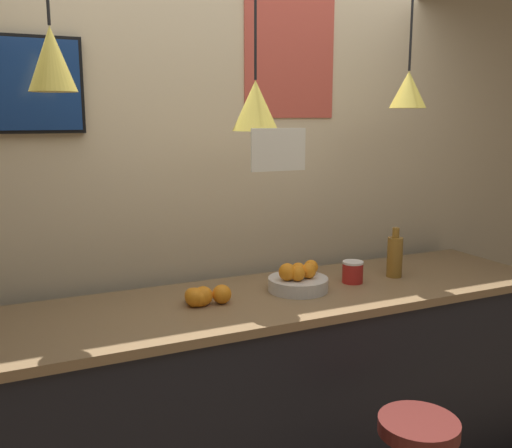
% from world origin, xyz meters
% --- Properties ---
extents(back_wall, '(8.00, 0.06, 2.90)m').
position_xyz_m(back_wall, '(0.00, 1.13, 1.45)').
color(back_wall, beige).
rests_on(back_wall, ground_plane).
extents(service_counter, '(3.10, 0.74, 1.00)m').
position_xyz_m(service_counter, '(0.00, 0.65, 0.50)').
color(service_counter, black).
rests_on(service_counter, ground_plane).
extents(fruit_bowl, '(0.29, 0.29, 0.15)m').
position_xyz_m(fruit_bowl, '(0.23, 0.66, 1.05)').
color(fruit_bowl, beige).
rests_on(fruit_bowl, service_counter).
extents(orange_pile, '(0.21, 0.14, 0.09)m').
position_xyz_m(orange_pile, '(-0.26, 0.65, 1.04)').
color(orange_pile, orange).
rests_on(orange_pile, service_counter).
extents(juice_bottle, '(0.08, 0.08, 0.26)m').
position_xyz_m(juice_bottle, '(0.81, 0.67, 1.11)').
color(juice_bottle, olive).
rests_on(juice_bottle, service_counter).
extents(spread_jar, '(0.11, 0.11, 0.11)m').
position_xyz_m(spread_jar, '(0.55, 0.67, 1.06)').
color(spread_jar, red).
rests_on(spread_jar, service_counter).
extents(pendant_lamp_left, '(0.18, 0.18, 0.87)m').
position_xyz_m(pendant_lamp_left, '(-0.84, 0.66, 2.05)').
color(pendant_lamp_left, black).
extents(pendant_lamp_middle, '(0.21, 0.21, 1.03)m').
position_xyz_m(pendant_lamp_middle, '(0.00, 0.66, 1.89)').
color(pendant_lamp_middle, black).
extents(pendant_lamp_right, '(0.18, 0.18, 0.92)m').
position_xyz_m(pendant_lamp_right, '(0.84, 0.66, 1.98)').
color(pendant_lamp_right, black).
extents(hanging_menu_board, '(0.24, 0.01, 0.17)m').
position_xyz_m(hanging_menu_board, '(-0.03, 0.37, 1.71)').
color(hanging_menu_board, white).
extents(wall_poster, '(0.53, 0.01, 0.77)m').
position_xyz_m(wall_poster, '(0.41, 1.10, 2.22)').
color(wall_poster, '#C64C3D').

